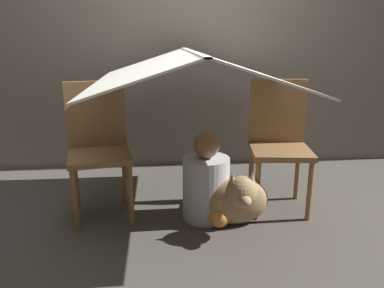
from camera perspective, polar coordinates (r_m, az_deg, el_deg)
The scene contains 8 objects.
ground_plane at distance 2.47m, azimuth 0.52°, elevation -12.73°, with size 8.80×8.80×0.00m, color #47423D.
wall_back at distance 3.48m, azimuth -1.67°, elevation 16.97°, with size 7.00×0.05×2.50m.
chair_left at distance 2.60m, azimuth -14.06°, elevation 0.06°, with size 0.47×0.47×0.90m.
chair_right at distance 2.71m, azimuth 13.12°, elevation 0.72°, with size 0.45×0.45×0.90m.
sheet_canopy at distance 2.42m, azimuth 0.00°, elevation 11.64°, with size 1.23×1.54×0.21m.
person_front at distance 2.52m, azimuth 2.13°, elevation -6.04°, with size 0.31×0.31×0.60m.
dog at distance 2.43m, azimuth 6.86°, elevation -8.26°, with size 0.43×0.39×0.41m.
plush_toy at distance 2.46m, azimuth 4.15°, elevation -10.55°, with size 0.14×0.14×0.23m.
Camera 1 is at (-0.22, -2.16, 1.18)m, focal length 35.00 mm.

